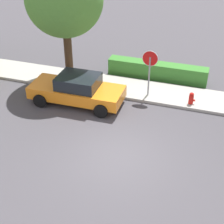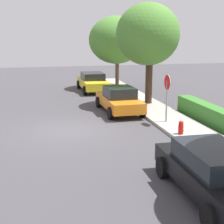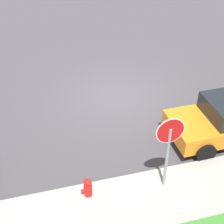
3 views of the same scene
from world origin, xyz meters
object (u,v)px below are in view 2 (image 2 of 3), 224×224
at_px(street_tree_near_corner, 148,35).
at_px(stop_sign, 167,91).
at_px(parked_car_orange, 119,100).
at_px(parked_car_yellow, 93,82).
at_px(fire_hydrant, 181,129).
at_px(street_tree_mid_block, 116,40).
at_px(parked_car_black, 213,172).

bearing_deg(street_tree_near_corner, stop_sign, -6.50).
distance_m(parked_car_orange, parked_car_yellow, 7.26).
bearing_deg(fire_hydrant, stop_sign, 175.05).
height_order(parked_car_yellow, street_tree_near_corner, street_tree_near_corner).
relative_size(stop_sign, fire_hydrant, 3.38).
bearing_deg(stop_sign, parked_car_yellow, -170.61).
distance_m(street_tree_near_corner, street_tree_mid_block, 6.84).
bearing_deg(fire_hydrant, parked_car_orange, -165.01).
height_order(street_tree_mid_block, fire_hydrant, street_tree_mid_block).
xyz_separation_m(parked_car_orange, street_tree_near_corner, (-1.33, 2.05, 3.50)).
relative_size(parked_car_yellow, street_tree_mid_block, 0.80).
relative_size(street_tree_mid_block, fire_hydrant, 7.82).
bearing_deg(parked_car_orange, parked_car_yellow, -178.81).
bearing_deg(fire_hydrant, street_tree_mid_block, 177.80).
bearing_deg(street_tree_mid_block, street_tree_near_corner, 1.41).
xyz_separation_m(street_tree_mid_block, fire_hydrant, (13.28, -0.51, -3.40)).
xyz_separation_m(parked_car_yellow, street_tree_near_corner, (5.93, 2.20, 3.50)).
height_order(parked_car_yellow, street_tree_mid_block, street_tree_mid_block).
bearing_deg(stop_sign, parked_car_orange, -152.93).
xyz_separation_m(stop_sign, street_tree_near_corner, (-4.37, 0.50, 2.55)).
relative_size(parked_car_orange, street_tree_near_corner, 0.73).
bearing_deg(stop_sign, street_tree_near_corner, 173.50).
xyz_separation_m(stop_sign, fire_hydrant, (2.09, -0.18, -1.29)).
distance_m(parked_car_black, parked_car_yellow, 17.62).
relative_size(parked_car_orange, parked_car_yellow, 0.99).
distance_m(parked_car_black, fire_hydrant, 5.45).
relative_size(parked_car_black, street_tree_mid_block, 0.80).
bearing_deg(street_tree_mid_block, parked_car_black, -6.10).
height_order(stop_sign, fire_hydrant, stop_sign).
bearing_deg(parked_car_yellow, street_tree_near_corner, 20.35).
xyz_separation_m(parked_car_black, street_tree_near_corner, (-11.68, 2.15, 3.48)).
relative_size(parked_car_black, parked_car_yellow, 1.00).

